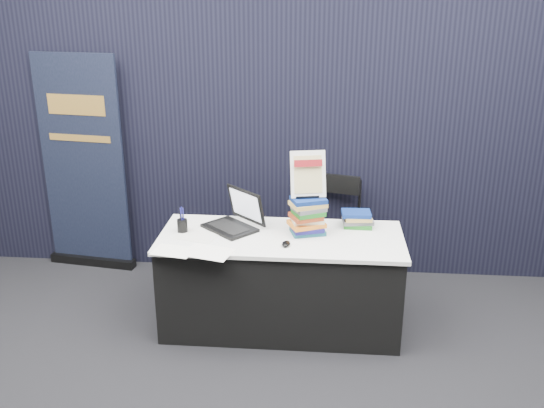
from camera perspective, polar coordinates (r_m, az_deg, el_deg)
The scene contains 15 objects.
floor at distance 4.35m, azimuth 0.28°, elevation -15.01°, with size 8.00×8.00×0.00m, color black.
wall_back at distance 7.60m, azimuth 2.82°, elevation 14.35°, with size 8.00×0.02×3.50m, color #AFAEA6.
drape_partition at distance 5.32m, azimuth 1.70°, elevation 5.89°, with size 6.00×0.08×2.40m, color black.
display_table at distance 4.63m, azimuth 0.84°, elevation -7.28°, with size 1.80×0.75×0.75m.
laptop at distance 4.62m, azimuth -3.92°, elevation -1.37°, with size 0.47×0.52×0.29m.
mouse at distance 4.30m, azimuth 1.33°, elevation -3.76°, with size 0.06×0.10×0.03m, color black.
brochure_left at distance 4.28m, azimuth -9.29°, elevation -4.39°, with size 0.28×0.20×0.00m, color white.
brochure_mid at distance 4.22m, azimuth -5.99°, elevation -4.54°, with size 0.32×0.23×0.00m, color white.
brochure_right at distance 4.50m, azimuth -7.10°, elevation -3.00°, with size 0.30×0.21×0.00m, color silver.
pen_cup at distance 4.57m, azimuth -8.44°, elevation -2.04°, with size 0.08×0.08×0.10m, color black.
book_stack_tall at distance 4.46m, azimuth 3.32°, elevation -1.13°, with size 0.28×0.25×0.28m.
book_stack_short at distance 4.66m, azimuth 7.98°, elevation -1.45°, with size 0.21×0.17×0.12m.
info_sign at distance 4.39m, azimuth 3.42°, elevation 2.76°, with size 0.27×0.16×0.35m.
pullup_banner at distance 5.71m, azimuth -17.23°, elevation 2.52°, with size 0.84×0.21×1.96m.
stacking_chair at distance 5.23m, azimuth 5.98°, elevation -2.21°, with size 0.52×0.53×0.95m.
Camera 1 is at (0.28, -3.55, 2.50)m, focal length 40.00 mm.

